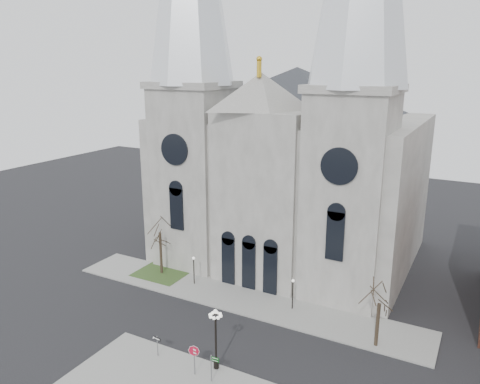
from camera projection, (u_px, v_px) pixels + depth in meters
The scene contains 12 objects.
ground at pixel (178, 352), 40.81m from camera, with size 160.00×160.00×0.00m, color black.
sidewalk_far at pixel (238, 298), 50.13m from camera, with size 40.00×6.00×0.14m, color gray.
grass_patch at pixel (162, 273), 56.02m from camera, with size 6.00×5.00×0.18m, color #30491F.
cathedral at pixel (286, 115), 55.40m from camera, with size 33.00×26.66×54.00m.
tree_left at pixel (160, 230), 54.58m from camera, with size 3.20×3.20×7.50m.
tree_right at pixel (379, 301), 40.41m from camera, with size 3.20×3.20×6.00m.
ped_lamp_left at pixel (194, 266), 52.72m from camera, with size 0.32×0.32×3.26m.
ped_lamp_right at pixel (293, 289), 47.22m from camera, with size 0.32×0.32×3.26m.
stop_sign at pixel (194, 354), 37.13m from camera, with size 0.94×0.13×2.62m.
globe_lamp at pixel (216, 332), 37.53m from camera, with size 1.41×1.41×5.34m.
one_way_sign at pixel (157, 342), 39.68m from camera, with size 0.83×0.12×1.89m.
street_name_sign at pixel (212, 366), 36.40m from camera, with size 0.75×0.10×2.35m.
Camera 1 is at (21.72, -28.90, 24.14)m, focal length 35.00 mm.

